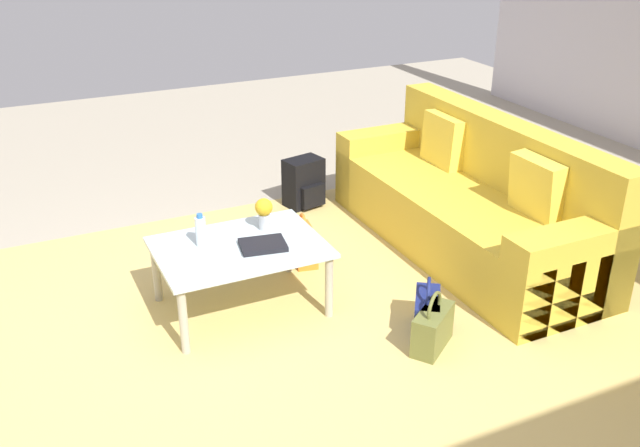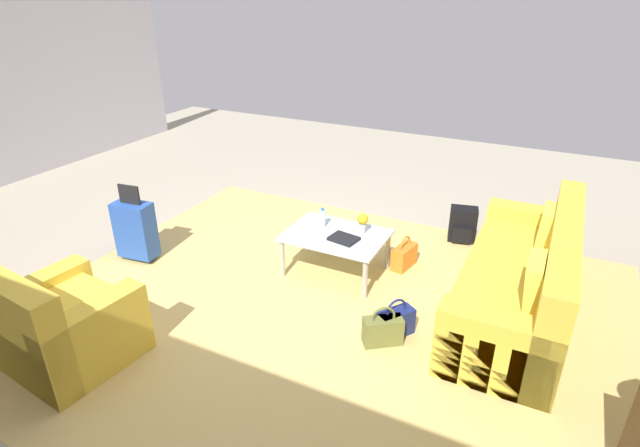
# 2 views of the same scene
# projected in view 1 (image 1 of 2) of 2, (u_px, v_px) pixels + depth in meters

# --- Properties ---
(ground_plane) EXTENTS (12.00, 12.00, 0.00)m
(ground_plane) POSITION_uv_depth(u_px,v_px,m) (204.00, 369.00, 3.86)
(ground_plane) COLOR #A89E89
(area_rug) EXTENTS (5.20, 4.40, 0.01)m
(area_rug) POSITION_uv_depth(u_px,v_px,m) (320.00, 360.00, 3.92)
(area_rug) COLOR tan
(area_rug) RESTS_ON ground
(couch) EXTENTS (0.86, 2.32, 0.91)m
(couch) POSITION_uv_depth(u_px,v_px,m) (474.00, 207.00, 5.07)
(couch) COLOR gold
(couch) RESTS_ON ground
(coffee_table) EXTENTS (0.99, 0.72, 0.43)m
(coffee_table) POSITION_uv_depth(u_px,v_px,m) (240.00, 254.00, 4.26)
(coffee_table) COLOR silver
(coffee_table) RESTS_ON ground
(water_bottle) EXTENTS (0.06, 0.06, 0.20)m
(water_bottle) POSITION_uv_depth(u_px,v_px,m) (201.00, 231.00, 4.20)
(water_bottle) COLOR silver
(water_bottle) RESTS_ON coffee_table
(coffee_table_book) EXTENTS (0.30, 0.25, 0.03)m
(coffee_table_book) POSITION_uv_depth(u_px,v_px,m) (263.00, 245.00, 4.21)
(coffee_table_book) COLOR black
(coffee_table_book) RESTS_ON coffee_table
(flower_vase) EXTENTS (0.11, 0.11, 0.21)m
(flower_vase) POSITION_uv_depth(u_px,v_px,m) (264.00, 211.00, 4.40)
(flower_vase) COLOR #B2B7BC
(flower_vase) RESTS_ON coffee_table
(handbag_navy) EXTENTS (0.30, 0.34, 0.36)m
(handbag_navy) POSITION_uv_depth(u_px,v_px,m) (427.00, 313.00, 4.13)
(handbag_navy) COLOR navy
(handbag_navy) RESTS_ON ground
(handbag_orange) EXTENTS (0.20, 0.34, 0.36)m
(handbag_orange) POSITION_uv_depth(u_px,v_px,m) (303.00, 244.00, 4.93)
(handbag_orange) COLOR orange
(handbag_orange) RESTS_ON ground
(handbag_olive) EXTENTS (0.34, 0.30, 0.36)m
(handbag_olive) POSITION_uv_depth(u_px,v_px,m) (433.00, 328.00, 3.98)
(handbag_olive) COLOR olive
(handbag_olive) RESTS_ON ground
(backpack_black) EXTENTS (0.34, 0.30, 0.40)m
(backpack_black) POSITION_uv_depth(u_px,v_px,m) (304.00, 184.00, 5.79)
(backpack_black) COLOR black
(backpack_black) RESTS_ON ground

